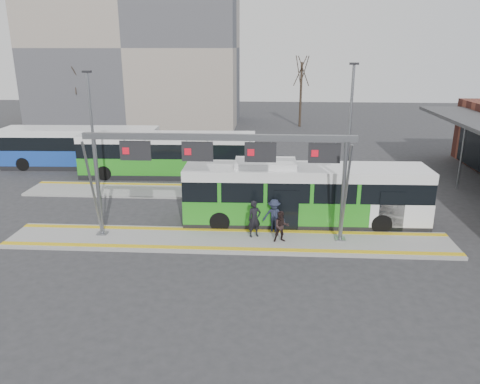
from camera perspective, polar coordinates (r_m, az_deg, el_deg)
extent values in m
plane|color=#2D2D30|center=(23.36, -1.36, -6.09)|extent=(120.00, 120.00, 0.00)
cube|color=gray|center=(23.33, -1.36, -5.92)|extent=(22.00, 3.00, 0.15)
cube|color=gray|center=(31.31, -7.46, 0.13)|extent=(20.00, 3.00, 0.15)
cube|color=gold|center=(24.36, -1.14, -4.66)|extent=(22.00, 0.35, 0.02)
cube|color=gold|center=(22.25, -1.61, -6.89)|extent=(22.00, 0.35, 0.02)
cube|color=gold|center=(32.36, -7.10, 0.88)|extent=(20.00, 0.35, 0.02)
cylinder|color=slate|center=(24.12, -16.93, 0.67)|extent=(0.20, 0.20, 5.05)
cube|color=slate|center=(24.93, -16.42, -4.83)|extent=(0.50, 0.50, 0.06)
cylinder|color=slate|center=(23.49, -17.50, 0.17)|extent=(0.12, 1.46, 4.90)
cylinder|color=slate|center=(22.93, 12.48, 0.16)|extent=(0.20, 0.20, 5.05)
cube|color=slate|center=(23.78, 12.09, -5.58)|extent=(0.50, 0.50, 0.06)
cylinder|color=slate|center=(22.28, 12.75, -0.38)|extent=(0.12, 1.46, 4.90)
cube|color=slate|center=(22.15, -2.69, 6.69)|extent=(13.00, 0.25, 0.30)
cube|color=black|center=(23.05, -12.64, 4.94)|extent=(1.50, 0.12, 0.95)
cube|color=red|center=(23.11, -13.76, 4.89)|extent=(0.32, 0.02, 0.32)
cube|color=black|center=(22.42, -5.22, 4.94)|extent=(1.50, 0.12, 0.95)
cube|color=red|center=(22.42, -6.38, 4.91)|extent=(0.32, 0.02, 0.32)
cube|color=black|center=(22.17, 2.50, 4.86)|extent=(1.50, 0.12, 0.95)
cube|color=red|center=(22.11, 1.33, 4.83)|extent=(0.32, 0.02, 0.32)
cube|color=black|center=(22.33, 10.25, 4.68)|extent=(1.50, 0.12, 0.95)
cube|color=red|center=(22.21, 9.11, 4.67)|extent=(0.32, 0.02, 0.32)
cylinder|color=slate|center=(34.67, 25.37, 3.83)|extent=(0.14, 0.14, 4.30)
cube|color=gray|center=(59.47, -12.56, 16.79)|extent=(24.00, 12.00, 18.00)
cube|color=black|center=(25.82, 7.78, -3.44)|extent=(12.91, 2.98, 0.38)
cube|color=#27891E|center=(25.54, 7.86, -1.76)|extent=(12.91, 2.98, 1.23)
cube|color=black|center=(25.19, 7.96, 0.71)|extent=(12.91, 2.90, 1.07)
cube|color=white|center=(24.97, 8.04, 2.48)|extent=(12.91, 2.98, 0.54)
cube|color=orange|center=(26.43, 22.02, 1.95)|extent=(0.09, 1.91, 0.30)
cube|color=white|center=(24.74, 3.13, 3.51)|extent=(3.25, 1.97, 0.32)
cylinder|color=black|center=(24.51, -2.47, -3.58)|extent=(1.08, 0.34, 1.07)
cylinder|color=black|center=(26.79, -2.05, -1.71)|extent=(1.08, 0.34, 1.07)
cylinder|color=black|center=(25.25, 16.83, -3.71)|extent=(1.08, 0.34, 1.07)
cylinder|color=black|center=(27.47, 15.63, -1.88)|extent=(1.08, 0.34, 1.07)
cube|color=black|center=(35.23, -8.64, 2.24)|extent=(12.82, 3.06, 0.37)
cube|color=#27891E|center=(35.03, -8.70, 3.49)|extent=(12.82, 3.06, 1.22)
cube|color=black|center=(34.77, -8.78, 5.32)|extent=(12.81, 2.98, 1.06)
cube|color=white|center=(34.62, -8.84, 6.61)|extent=(12.82, 3.06, 0.53)
cylinder|color=black|center=(35.11, -16.20, 2.26)|extent=(1.07, 0.35, 1.06)
cylinder|color=black|center=(37.33, -15.10, 3.24)|extent=(1.07, 0.35, 1.06)
cylinder|color=black|center=(33.49, -2.57, 2.23)|extent=(1.07, 0.35, 1.06)
cylinder|color=black|center=(35.81, -2.28, 3.25)|extent=(1.07, 0.35, 1.06)
cube|color=black|center=(39.47, -18.59, 3.17)|extent=(12.15, 3.14, 0.37)
cube|color=#1A419F|center=(39.30, -18.70, 4.28)|extent=(12.15, 3.14, 1.21)
cube|color=black|center=(39.07, -18.86, 5.88)|extent=(12.15, 3.06, 1.05)
cube|color=white|center=(38.94, -18.97, 7.01)|extent=(12.15, 3.14, 0.52)
cylinder|color=black|center=(39.98, -24.90, 3.12)|extent=(1.06, 0.35, 1.05)
cylinder|color=black|center=(42.06, -23.54, 3.94)|extent=(1.06, 0.35, 1.05)
cylinder|color=black|center=(37.21, -13.97, 3.27)|extent=(1.06, 0.35, 1.05)
cylinder|color=black|center=(39.44, -13.11, 4.13)|extent=(1.06, 0.35, 1.05)
imported|color=black|center=(23.29, 1.77, -3.30)|extent=(0.81, 0.70, 1.86)
imported|color=black|center=(22.82, 5.07, -4.22)|extent=(0.85, 0.72, 1.56)
imported|color=#1F2539|center=(23.93, 4.17, -2.90)|extent=(1.21, 0.80, 1.75)
cylinder|color=#382B21|center=(54.89, -6.23, 11.18)|extent=(0.28, 0.28, 6.76)
cylinder|color=#382B21|center=(56.41, 7.41, 11.66)|extent=(0.28, 0.28, 7.45)
cylinder|color=#382B21|center=(56.26, -18.82, 10.38)|extent=(0.28, 0.28, 6.48)
cylinder|color=slate|center=(29.07, -17.44, 6.00)|extent=(0.16, 0.16, 7.90)
cube|color=black|center=(28.60, -18.17, 13.76)|extent=(0.50, 0.25, 0.12)
cylinder|color=slate|center=(27.94, 13.14, 6.38)|extent=(0.16, 0.16, 8.35)
cube|color=black|center=(27.47, 13.76, 14.96)|extent=(0.50, 0.25, 0.12)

